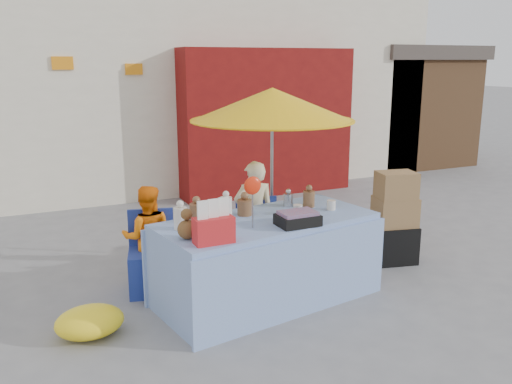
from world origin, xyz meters
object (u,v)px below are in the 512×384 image
chair_right (259,251)px  box_stack (394,221)px  vendor_orange (148,237)px  vendor_beige (254,216)px  chair_left (153,268)px  umbrella (272,105)px  market_table (266,259)px

chair_right → box_stack: bearing=1.6°
vendor_orange → box_stack: 2.92m
chair_right → box_stack: box_stack is taller
chair_right → vendor_beige: vendor_beige is taller
chair_left → vendor_orange: (-0.00, 0.13, 0.31)m
chair_left → vendor_beige: vendor_beige is taller
chair_right → vendor_beige: 0.41m
vendor_orange → umbrella: bearing=-160.0°
chair_left → box_stack: (2.87, -0.37, 0.26)m
vendor_beige → box_stack: vendor_beige is taller
vendor_orange → box_stack: vendor_orange is taller
chair_right → vendor_beige: size_ratio=0.66×
chair_left → chair_right: size_ratio=1.00×
box_stack → chair_right: bearing=167.0°
chair_left → umbrella: 2.27m
chair_left → vendor_orange: size_ratio=0.76×
market_table → box_stack: 1.90m
umbrella → chair_right: bearing=-136.1°
market_table → chair_left: (-1.00, 0.69, -0.19)m
box_stack → vendor_beige: bearing=162.6°
umbrella → vendor_beige: bearing=-153.4°
market_table → vendor_orange: 1.31m
vendor_beige → chair_right: bearing=106.2°
market_table → chair_right: bearing=60.8°
chair_right → vendor_beige: bearing=106.2°
market_table → box_stack: size_ratio=2.13×
chair_left → vendor_orange: vendor_orange is taller
chair_left → box_stack: size_ratio=0.76×
market_table → vendor_orange: (-1.00, 0.83, 0.12)m
vendor_beige → market_table: bearing=87.9°
umbrella → box_stack: umbrella is taller
chair_left → market_table: bearing=-20.3°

